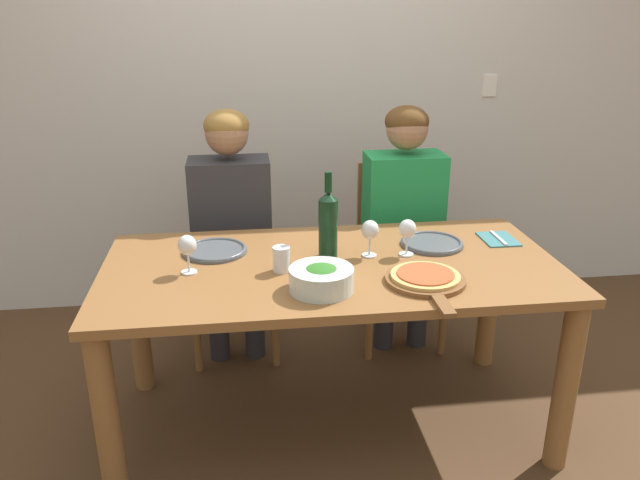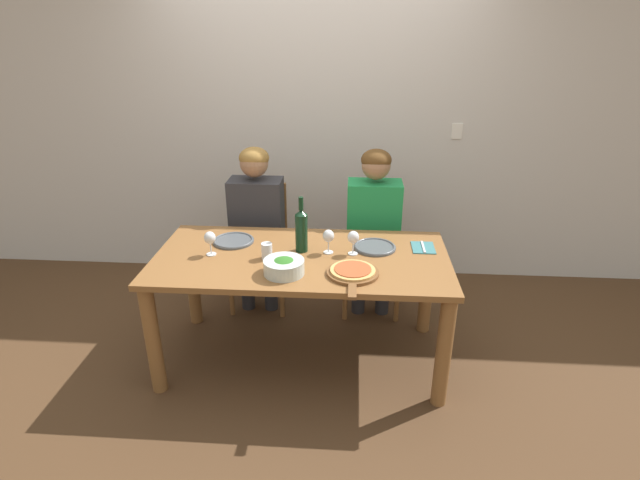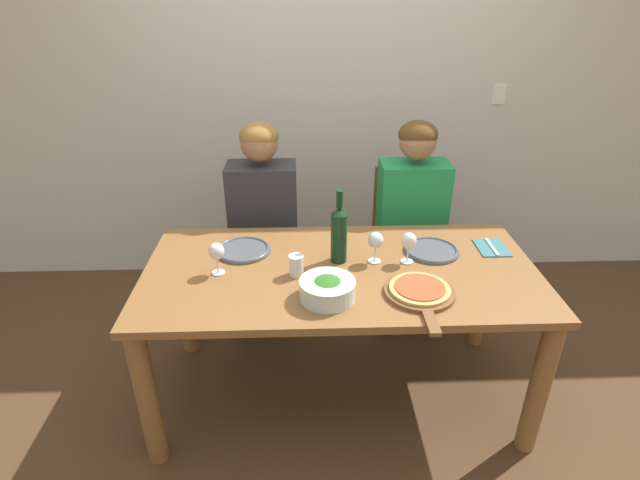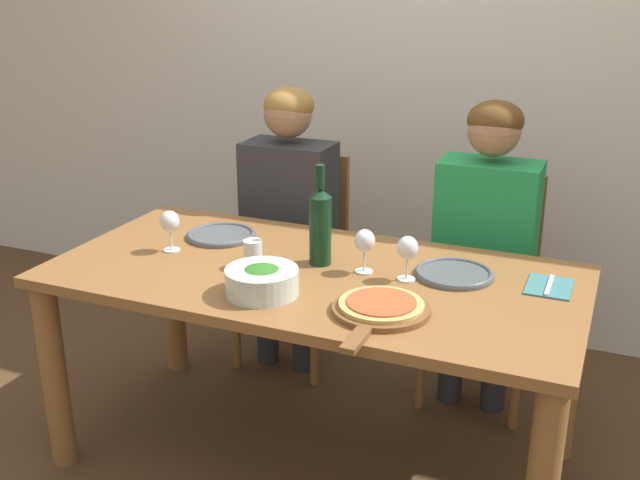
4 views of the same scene
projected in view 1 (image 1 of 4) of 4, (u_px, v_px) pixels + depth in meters
ground_plane at (331, 421)px, 2.70m from camera, size 40.00×40.00×0.00m
back_wall at (298, 70)px, 3.43m from camera, size 10.00×0.06×2.70m
dining_table at (332, 292)px, 2.48m from camera, size 1.78×0.87×0.74m
chair_left at (233, 253)px, 3.16m from camera, size 0.42×0.42×0.93m
chair_right at (397, 245)px, 3.26m from camera, size 0.42×0.42×0.93m
person_woman at (231, 214)px, 2.97m from camera, size 0.47×0.51×1.24m
person_man at (404, 207)px, 3.07m from camera, size 0.47×0.51×1.24m
wine_bottle at (328, 223)px, 2.45m from camera, size 0.08×0.08×0.35m
broccoli_bowl at (321, 279)px, 2.20m from camera, size 0.23×0.23×0.09m
dinner_plate_left at (215, 250)px, 2.54m from camera, size 0.26×0.26×0.02m
dinner_plate_right at (432, 243)px, 2.62m from camera, size 0.26×0.26×0.02m
pizza_on_board at (426, 279)px, 2.26m from camera, size 0.29×0.43×0.04m
wine_glass_left at (187, 247)px, 2.31m from camera, size 0.07×0.07×0.15m
wine_glass_right at (407, 231)px, 2.48m from camera, size 0.07×0.07×0.15m
wine_glass_centre at (370, 232)px, 2.47m from camera, size 0.07×0.07×0.15m
water_tumbler at (281, 259)px, 2.35m from camera, size 0.07×0.07×0.10m
fork_on_napkin at (498, 239)px, 2.68m from camera, size 0.14×0.18×0.01m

